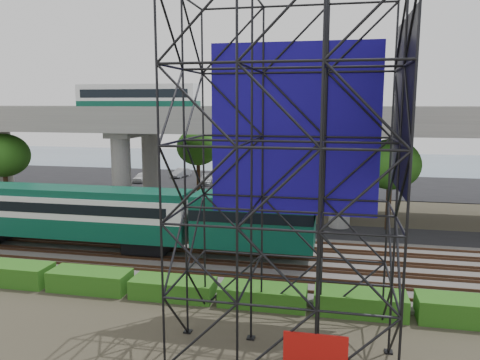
# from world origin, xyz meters

# --- Properties ---
(ground) EXTENTS (140.00, 140.00, 0.00)m
(ground) POSITION_xyz_m (0.00, 0.00, 0.00)
(ground) COLOR #474233
(ground) RESTS_ON ground
(ballast_bed) EXTENTS (90.00, 12.00, 0.20)m
(ballast_bed) POSITION_xyz_m (0.00, 2.00, 0.10)
(ballast_bed) COLOR slate
(ballast_bed) RESTS_ON ground
(service_road) EXTENTS (90.00, 5.00, 0.08)m
(service_road) POSITION_xyz_m (0.00, 10.50, 0.04)
(service_road) COLOR black
(service_road) RESTS_ON ground
(parking_lot) EXTENTS (90.00, 18.00, 0.08)m
(parking_lot) POSITION_xyz_m (0.00, 34.00, 0.04)
(parking_lot) COLOR black
(parking_lot) RESTS_ON ground
(harbor_water) EXTENTS (140.00, 40.00, 0.03)m
(harbor_water) POSITION_xyz_m (0.00, 56.00, 0.01)
(harbor_water) COLOR #455C71
(harbor_water) RESTS_ON ground
(rail_tracks) EXTENTS (90.00, 9.52, 0.16)m
(rail_tracks) POSITION_xyz_m (0.00, 2.00, 0.28)
(rail_tracks) COLOR #472D1E
(rail_tracks) RESTS_ON ballast_bed
(commuter_train) EXTENTS (29.30, 3.06, 4.30)m
(commuter_train) POSITION_xyz_m (-7.51, 2.00, 2.88)
(commuter_train) COLOR black
(commuter_train) RESTS_ON rail_tracks
(overpass) EXTENTS (80.00, 12.00, 12.40)m
(overpass) POSITION_xyz_m (-0.70, 16.00, 8.21)
(overpass) COLOR #9E9B93
(overpass) RESTS_ON ground
(scaffold_tower) EXTENTS (9.36, 6.36, 15.00)m
(scaffold_tower) POSITION_xyz_m (7.54, -7.98, 7.47)
(scaffold_tower) COLOR black
(scaffold_tower) RESTS_ON ground
(hedge_strip) EXTENTS (34.60, 1.80, 1.20)m
(hedge_strip) POSITION_xyz_m (1.01, -4.30, 0.56)
(hedge_strip) COLOR #225312
(hedge_strip) RESTS_ON ground
(trees) EXTENTS (40.94, 16.94, 7.69)m
(trees) POSITION_xyz_m (-4.67, 16.17, 5.57)
(trees) COLOR #382314
(trees) RESTS_ON ground
(suv) EXTENTS (5.37, 3.66, 1.37)m
(suv) POSITION_xyz_m (-8.92, 10.48, 0.76)
(suv) COLOR black
(suv) RESTS_ON service_road
(parked_cars) EXTENTS (33.40, 9.54, 1.25)m
(parked_cars) POSITION_xyz_m (-0.09, 33.57, 0.68)
(parked_cars) COLOR silver
(parked_cars) RESTS_ON parking_lot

